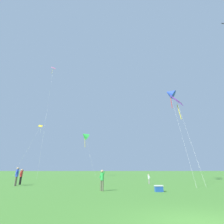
% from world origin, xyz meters
% --- Properties ---
extents(kite_green_small, '(4.81, 5.52, 11.55)m').
position_xyz_m(kite_green_small, '(-8.05, 41.53, 10.31)').
color(kite_green_small, green).
rests_on(kite_green_small, ground_plane).
extents(kite_purple_streamer, '(2.69, 8.55, 12.74)m').
position_xyz_m(kite_purple_streamer, '(8.19, 18.77, 11.05)').
color(kite_purple_streamer, purple).
rests_on(kite_purple_streamer, ground_plane).
extents(kite_yellow_diamond, '(3.35, 4.55, 12.14)m').
position_xyz_m(kite_yellow_diamond, '(-18.80, 37.07, 10.91)').
color(kite_yellow_diamond, yellow).
rests_on(kite_yellow_diamond, ground_plane).
extents(kite_pink_low, '(2.98, 9.21, 27.70)m').
position_xyz_m(kite_pink_low, '(-16.48, 34.70, 24.44)').
color(kite_pink_low, pink).
rests_on(kite_pink_low, ground_plane).
extents(kite_blue_delta, '(4.60, 12.47, 15.36)m').
position_xyz_m(kite_blue_delta, '(8.59, 22.04, 14.29)').
color(kite_blue_delta, blue).
rests_on(kite_blue_delta, ground_plane).
extents(person_in_red_shirt, '(0.23, 0.51, 1.60)m').
position_xyz_m(person_in_red_shirt, '(-11.86, 15.02, 0.96)').
color(person_in_red_shirt, black).
rests_on(person_in_red_shirt, ground_plane).
extents(person_child_small, '(0.25, 0.30, 1.06)m').
position_xyz_m(person_child_small, '(2.12, 15.01, 0.64)').
color(person_child_small, gray).
rests_on(person_child_small, ground_plane).
extents(person_near_tree, '(0.47, 0.28, 1.52)m').
position_xyz_m(person_near_tree, '(-3.06, 8.82, 0.91)').
color(person_near_tree, '#665B4C').
rests_on(person_near_tree, ground_plane).
extents(person_foreground_watcher, '(0.24, 0.57, 1.76)m').
position_xyz_m(person_foreground_watcher, '(-11.60, 13.44, 1.06)').
color(person_foreground_watcher, '#665B4C').
rests_on(person_foreground_watcher, ground_plane).
extents(picnic_cooler, '(0.60, 0.40, 0.44)m').
position_xyz_m(picnic_cooler, '(1.10, 8.16, 0.22)').
color(picnic_cooler, '#2351B2').
rests_on(picnic_cooler, ground_plane).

